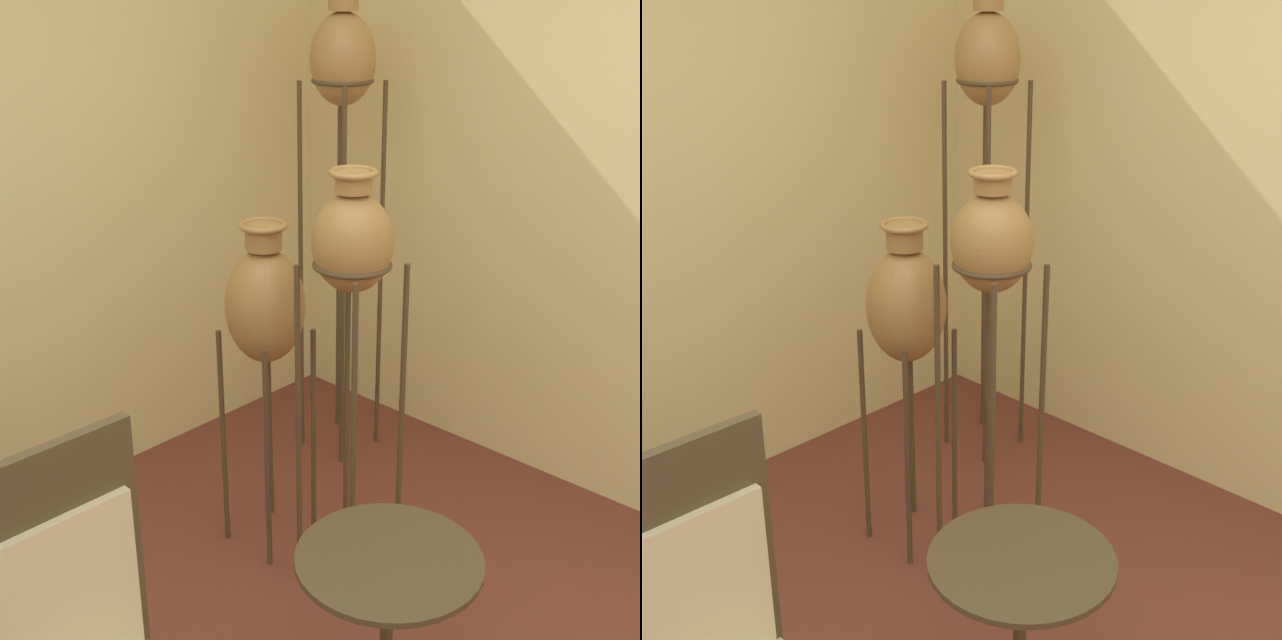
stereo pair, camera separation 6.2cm
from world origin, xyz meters
TOP-DOWN VIEW (x-y plane):
  - vase_stand_tall at (1.56, 1.39)m, footprint 0.27×0.27m
  - vase_stand_medium at (0.87, 0.72)m, footprint 0.27×0.27m
  - vase_stand_short at (0.82, 1.09)m, footprint 0.29×0.29m
  - side_table at (0.33, 0.11)m, footprint 0.50×0.50m

SIDE VIEW (x-z plane):
  - side_table at x=0.33m, z-range 0.15..0.83m
  - vase_stand_short at x=0.82m, z-range 0.33..1.62m
  - vase_stand_medium at x=0.87m, z-range 0.48..2.00m
  - vase_stand_tall at x=1.56m, z-range 0.67..2.68m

